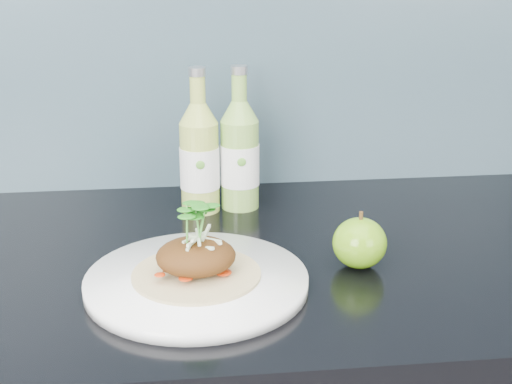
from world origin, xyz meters
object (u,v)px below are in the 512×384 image
(dinner_plate, at_px, (197,282))
(cider_bottle_right, at_px, (240,155))
(cider_bottle_left, at_px, (199,158))
(green_apple, at_px, (360,243))

(dinner_plate, bearing_deg, cider_bottle_right, 73.95)
(dinner_plate, distance_m, cider_bottle_left, 0.28)
(cider_bottle_right, bearing_deg, green_apple, -72.35)
(green_apple, relative_size, cider_bottle_right, 0.38)
(dinner_plate, relative_size, cider_bottle_left, 1.27)
(cider_bottle_left, bearing_deg, green_apple, -65.98)
(dinner_plate, xyz_separation_m, cider_bottle_left, (0.02, 0.27, 0.08))
(dinner_plate, height_order, cider_bottle_right, cider_bottle_right)
(cider_bottle_left, height_order, cider_bottle_right, same)
(dinner_plate, height_order, green_apple, green_apple)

